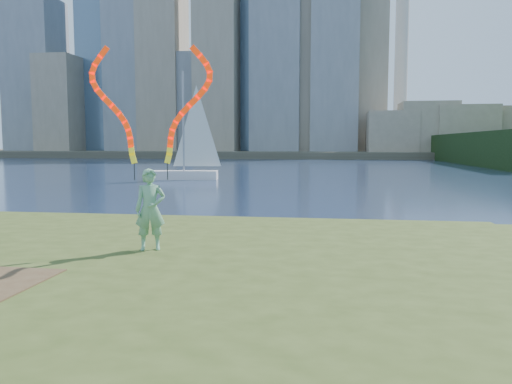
# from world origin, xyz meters

# --- Properties ---
(ground) EXTENTS (320.00, 320.00, 0.00)m
(ground) POSITION_xyz_m (0.00, 0.00, 0.00)
(ground) COLOR #1A2843
(ground) RESTS_ON ground
(grassy_knoll) EXTENTS (20.00, 18.00, 0.80)m
(grassy_knoll) POSITION_xyz_m (0.00, -2.30, 0.34)
(grassy_knoll) COLOR #374619
(grassy_knoll) RESTS_ON ground
(far_shore) EXTENTS (320.00, 40.00, 1.20)m
(far_shore) POSITION_xyz_m (0.00, 95.00, 0.60)
(far_shore) COLOR #484334
(far_shore) RESTS_ON ground
(woman_with_ribbons) EXTENTS (1.89, 0.62, 3.83)m
(woman_with_ribbons) POSITION_xyz_m (0.11, -0.10, 2.26)
(woman_with_ribbons) COLOR #116F31
(woman_with_ribbons) RESTS_ON grassy_knoll
(sailboat) EXTENTS (5.29, 2.23, 7.93)m
(sailboat) POSITION_xyz_m (-7.16, 27.36, 1.36)
(sailboat) COLOR silver
(sailboat) RESTS_ON ground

